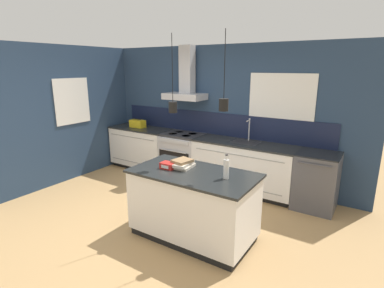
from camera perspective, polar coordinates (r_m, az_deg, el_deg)
name	(u,v)px	position (r m, az deg, el deg)	size (l,w,h in m)	color
ground_plane	(151,218)	(4.68, -7.84, -13.73)	(16.00, 16.00, 0.00)	tan
wall_back	(215,112)	(5.85, 4.36, 6.16)	(5.60, 2.18, 2.60)	navy
wall_left	(78,113)	(6.46, -20.81, 5.61)	(0.08, 3.80, 2.60)	navy
counter_run_left	(142,148)	(6.73, -9.47, -0.66)	(1.41, 0.64, 0.91)	black
counter_run_sink	(244,167)	(5.47, 9.79, -4.28)	(1.86, 0.64, 1.32)	black
oven_range	(183,156)	(6.07, -1.78, -2.22)	(0.80, 0.66, 0.91)	#B5B5BA
dishwasher	(316,181)	(5.15, 22.58, -6.50)	(0.63, 0.65, 0.91)	#4C4C51
kitchen_island	(193,205)	(3.98, 0.26, -11.48)	(1.61, 0.87, 0.91)	black
bottle_on_island	(226,169)	(3.58, 6.53, -4.68)	(0.07, 0.07, 0.30)	silver
book_stack	(183,164)	(3.96, -1.81, -3.79)	(0.26, 0.34, 0.11)	beige
red_supply_box	(168,165)	(3.94, -4.60, -4.10)	(0.19, 0.14, 0.08)	red
yellow_toolbox	(138,124)	(6.68, -10.32, 3.85)	(0.34, 0.18, 0.19)	gold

